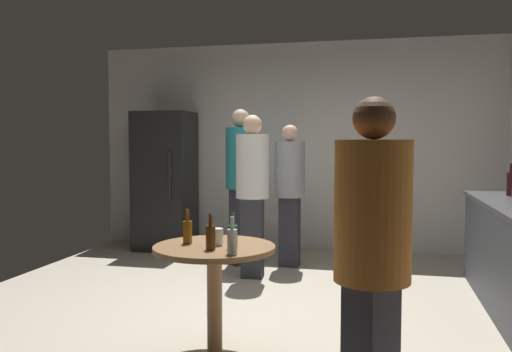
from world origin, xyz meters
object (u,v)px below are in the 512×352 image
at_px(refrigerator, 165,181).
at_px(beer_bottle_clear, 232,240).
at_px(person_in_gray_shirt, 290,184).
at_px(person_in_teal_shirt, 241,174).
at_px(wine_bottle_on_counter, 511,183).
at_px(beer_bottle_green, 233,236).
at_px(beer_bottle_amber, 188,231).
at_px(foreground_table, 214,261).
at_px(person_in_orange_shirt, 372,249).
at_px(beer_bottle_brown, 211,236).
at_px(plastic_cup_white, 217,237).
at_px(person_in_white_shirt, 252,183).

bearing_deg(refrigerator, beer_bottle_clear, -61.54).
height_order(person_in_gray_shirt, person_in_teal_shirt, person_in_teal_shirt).
height_order(wine_bottle_on_counter, beer_bottle_green, wine_bottle_on_counter).
xyz_separation_m(beer_bottle_amber, beer_bottle_clear, (0.38, -0.26, 0.00)).
relative_size(foreground_table, beer_bottle_amber, 3.48).
bearing_deg(beer_bottle_clear, person_in_orange_shirt, -39.15).
bearing_deg(beer_bottle_brown, plastic_cup_white, 91.48).
height_order(foreground_table, person_in_orange_shirt, person_in_orange_shirt).
height_order(foreground_table, plastic_cup_white, plastic_cup_white).
height_order(beer_bottle_clear, plastic_cup_white, beer_bottle_clear).
bearing_deg(foreground_table, beer_bottle_brown, -82.53).
distance_m(refrigerator, person_in_orange_shirt, 4.98).
xyz_separation_m(wine_bottle_on_counter, beer_bottle_green, (-2.12, -2.26, -0.20)).
distance_m(wine_bottle_on_counter, person_in_orange_shirt, 3.33).
height_order(beer_bottle_clear, person_in_white_shirt, person_in_white_shirt).
bearing_deg(beer_bottle_green, beer_bottle_brown, -158.85).
relative_size(beer_bottle_green, person_in_gray_shirt, 0.14).
xyz_separation_m(wine_bottle_on_counter, person_in_white_shirt, (-2.50, -0.14, -0.03)).
height_order(wine_bottle_on_counter, person_in_gray_shirt, person_in_gray_shirt).
relative_size(person_in_gray_shirt, person_in_teal_shirt, 0.90).
bearing_deg(person_in_teal_shirt, beer_bottle_green, -28.65).
height_order(wine_bottle_on_counter, person_in_white_shirt, person_in_white_shirt).
bearing_deg(person_in_orange_shirt, wine_bottle_on_counter, -77.53).
bearing_deg(plastic_cup_white, person_in_white_shirt, 96.90).
xyz_separation_m(wine_bottle_on_counter, plastic_cup_white, (-2.25, -2.16, -0.23)).
bearing_deg(refrigerator, beer_bottle_amber, -64.95).
relative_size(refrigerator, foreground_table, 2.25).
bearing_deg(beer_bottle_clear, refrigerator, 118.46).
distance_m(person_in_teal_shirt, person_in_orange_shirt, 3.82).
xyz_separation_m(person_in_gray_shirt, person_in_orange_shirt, (0.96, -3.54, 0.00)).
relative_size(wine_bottle_on_counter, person_in_orange_shirt, 0.19).
height_order(person_in_teal_shirt, person_in_orange_shirt, person_in_teal_shirt).
bearing_deg(beer_bottle_amber, beer_bottle_green, -17.62).
bearing_deg(foreground_table, person_in_white_shirt, 96.46).
bearing_deg(beer_bottle_clear, beer_bottle_amber, 145.72).
distance_m(wine_bottle_on_counter, beer_bottle_green, 3.10).
bearing_deg(person_in_orange_shirt, beer_bottle_amber, -3.26).
distance_m(beer_bottle_amber, person_in_white_shirt, 2.02).
bearing_deg(person_in_white_shirt, beer_bottle_clear, 8.27).
height_order(foreground_table, beer_bottle_brown, beer_bottle_brown).
bearing_deg(beer_bottle_green, beer_bottle_clear, -75.55).
bearing_deg(beer_bottle_clear, beer_bottle_brown, 149.23).
bearing_deg(person_in_teal_shirt, beer_bottle_clear, -28.60).
xyz_separation_m(person_in_teal_shirt, person_in_white_shirt, (0.27, -0.55, -0.06)).
bearing_deg(beer_bottle_clear, beer_bottle_green, 104.45).
distance_m(wine_bottle_on_counter, beer_bottle_clear, 3.19).
relative_size(refrigerator, person_in_gray_shirt, 1.12).
distance_m(beer_bottle_green, plastic_cup_white, 0.17).
relative_size(wine_bottle_on_counter, beer_bottle_brown, 1.35).
height_order(foreground_table, person_in_white_shirt, person_in_white_shirt).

